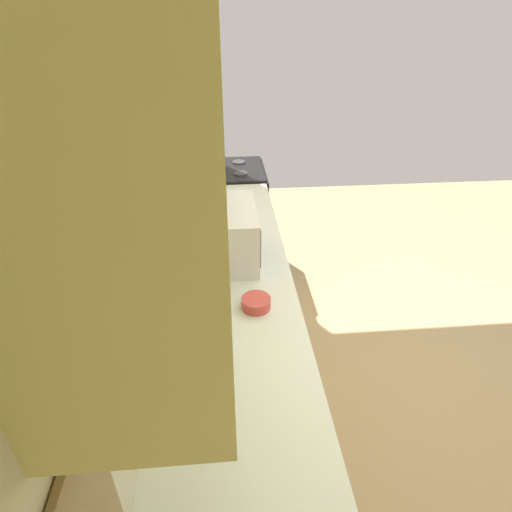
# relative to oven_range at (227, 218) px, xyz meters

# --- Properties ---
(ground_plane) EXTENTS (6.63, 6.63, 0.00)m
(ground_plane) POSITION_rel_oven_range_xyz_m (-1.54, -1.22, -0.48)
(ground_plane) COLOR tan
(wall_back) EXTENTS (4.26, 0.12, 2.84)m
(wall_back) POSITION_rel_oven_range_xyz_m (-1.54, 0.39, 0.94)
(wall_back) COLOR beige
(wall_back) RESTS_ON ground_plane
(counter_run) EXTENTS (3.30, 0.66, 0.93)m
(counter_run) POSITION_rel_oven_range_xyz_m (-1.96, 0.02, -0.01)
(counter_run) COLOR #E3CD74
(counter_run) RESTS_ON ground_plane
(upper_cabinets) EXTENTS (2.08, 0.30, 0.62)m
(upper_cabinets) POSITION_rel_oven_range_xyz_m (-1.96, 0.18, 1.42)
(upper_cabinets) COLOR #E2D370
(oven_range) EXTENTS (0.62, 0.68, 1.11)m
(oven_range) POSITION_rel_oven_range_xyz_m (0.00, 0.00, 0.00)
(oven_range) COLOR black
(oven_range) RESTS_ON ground_plane
(microwave) EXTENTS (0.47, 0.37, 0.31)m
(microwave) POSITION_rel_oven_range_xyz_m (-1.37, 0.04, 0.60)
(microwave) COLOR white
(microwave) RESTS_ON counter_run
(bowl) EXTENTS (0.14, 0.14, 0.05)m
(bowl) POSITION_rel_oven_range_xyz_m (-1.83, -0.10, 0.48)
(bowl) COLOR #D84C47
(bowl) RESTS_ON counter_run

